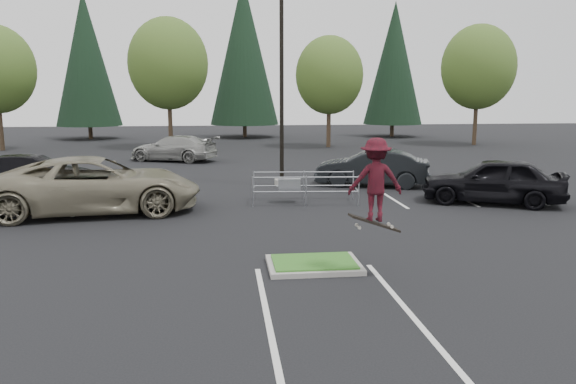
{
  "coord_description": "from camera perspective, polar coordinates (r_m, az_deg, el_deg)",
  "views": [
    {
      "loc": [
        -2.11,
        -12.76,
        4.12
      ],
      "look_at": [
        -0.45,
        1.5,
        1.58
      ],
      "focal_mm": 35.0,
      "sensor_mm": 36.0,
      "label": 1
    }
  ],
  "objects": [
    {
      "name": "conif_a",
      "position": [
        54.17,
        -19.83,
        12.61
      ],
      "size": [
        5.72,
        5.72,
        13.0
      ],
      "color": "#38281C",
      "rests_on": "ground"
    },
    {
      "name": "decid_b",
      "position": [
        43.51,
        -12.08,
        12.36
      ],
      "size": [
        5.89,
        5.89,
        9.64
      ],
      "color": "#38281C",
      "rests_on": "ground"
    },
    {
      "name": "decid_d",
      "position": [
        47.59,
        18.73,
        11.68
      ],
      "size": [
        5.76,
        5.76,
        9.43
      ],
      "color": "#38281C",
      "rests_on": "ground"
    },
    {
      "name": "stall_lines",
      "position": [
        19.25,
        -4.25,
        -2.34
      ],
      "size": [
        22.62,
        17.6,
        0.01
      ],
      "color": "silver",
      "rests_on": "ground"
    },
    {
      "name": "skateboarder",
      "position": [
        12.43,
        8.88,
        1.17
      ],
      "size": [
        1.23,
        0.76,
        2.11
      ],
      "rotation": [
        0.0,
        0.0,
        3.08
      ],
      "color": "black",
      "rests_on": "ground"
    },
    {
      "name": "car_far_silver",
      "position": [
        35.04,
        -11.39,
        4.37
      ],
      "size": [
        5.8,
        4.19,
        1.56
      ],
      "primitive_type": "imported",
      "rotation": [
        0.0,
        0.0,
        4.29
      ],
      "color": "#9C9C97",
      "rests_on": "ground"
    },
    {
      "name": "cart_corral",
      "position": [
        21.24,
        0.51,
        0.78
      ],
      "size": [
        4.06,
        1.74,
        1.12
      ],
      "rotation": [
        0.0,
        0.0,
        -0.08
      ],
      "color": "#999CA2",
      "rests_on": "ground"
    },
    {
      "name": "car_l_black",
      "position": [
        25.73,
        -24.46,
        1.71
      ],
      "size": [
        5.59,
        2.47,
        1.59
      ],
      "primitive_type": "imported",
      "rotation": [
        0.0,
        0.0,
        1.53
      ],
      "color": "black",
      "rests_on": "ground"
    },
    {
      "name": "conif_c",
      "position": [
        54.76,
        10.72,
        12.72
      ],
      "size": [
        5.5,
        5.5,
        12.5
      ],
      "color": "#38281C",
      "rests_on": "ground"
    },
    {
      "name": "grass_median",
      "position": [
        13.55,
        2.63,
        -7.33
      ],
      "size": [
        2.2,
        1.6,
        0.16
      ],
      "color": "gray",
      "rests_on": "ground"
    },
    {
      "name": "car_l_tan",
      "position": [
        20.49,
        -18.95,
        0.67
      ],
      "size": [
        7.39,
        4.06,
        1.96
      ],
      "primitive_type": "imported",
      "rotation": [
        0.0,
        0.0,
        1.69
      ],
      "color": "gray",
      "rests_on": "ground"
    },
    {
      "name": "conif_b",
      "position": [
        53.44,
        -4.52,
        14.01
      ],
      "size": [
        6.38,
        6.38,
        14.5
      ],
      "color": "#38281C",
      "rests_on": "ground"
    },
    {
      "name": "light_pole",
      "position": [
        24.91,
        -0.65,
        11.05
      ],
      "size": [
        0.7,
        0.6,
        10.12
      ],
      "color": "gray",
      "rests_on": "ground"
    },
    {
      "name": "decid_c",
      "position": [
        43.38,
        4.19,
        11.51
      ],
      "size": [
        5.12,
        5.12,
        8.38
      ],
      "color": "#38281C",
      "rests_on": "ground"
    },
    {
      "name": "car_r_charc",
      "position": [
        25.36,
        8.51,
        2.45
      ],
      "size": [
        5.28,
        3.14,
        1.64
      ],
      "primitive_type": "imported",
      "rotation": [
        0.0,
        0.0,
        4.41
      ],
      "color": "black",
      "rests_on": "ground"
    },
    {
      "name": "ground",
      "position": [
        13.58,
        2.63,
        -7.64
      ],
      "size": [
        120.0,
        120.0,
        0.0
      ],
      "primitive_type": "plane",
      "color": "black",
      "rests_on": "ground"
    },
    {
      "name": "car_r_black",
      "position": [
        22.44,
        20.21,
        1.1
      ],
      "size": [
        5.54,
        3.99,
        1.75
      ],
      "primitive_type": "imported",
      "rotation": [
        0.0,
        0.0,
        4.29
      ],
      "color": "black",
      "rests_on": "ground"
    }
  ]
}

